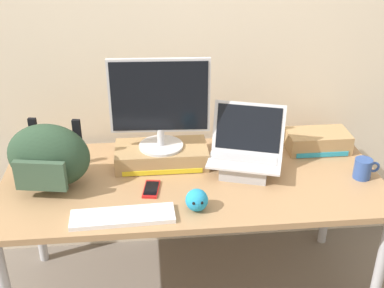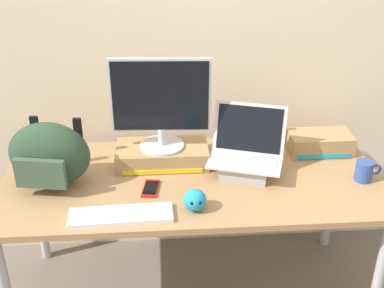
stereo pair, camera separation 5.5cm
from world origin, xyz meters
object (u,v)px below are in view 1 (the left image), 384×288
Objects in this scene: desktop_monitor at (160,104)px; plush_toy at (197,200)px; cell_phone at (151,189)px; toner_box_cyan at (317,141)px; toner_box_yellow at (161,155)px; messenger_backpack at (48,157)px; coffee_mug at (363,168)px; open_laptop at (245,159)px; external_keyboard at (123,216)px.

desktop_monitor reaches higher than plush_toy.
toner_box_cyan is at bearing 28.36° from cell_phone.
toner_box_yellow reaches higher than cell_phone.
messenger_backpack is at bearing 178.23° from cell_phone.
cell_phone is (-1.00, -0.01, -0.04)m from coffee_mug.
messenger_backpack reaches higher than toner_box_yellow.
toner_box_yellow is at bearing 27.25° from messenger_backpack.
open_laptop reaches higher than coffee_mug.
messenger_backpack is (-0.91, -0.04, 0.08)m from open_laptop.
open_laptop is at bearing -16.90° from toner_box_yellow.
messenger_backpack is 1.46m from coffee_mug.
cell_phone is (0.45, -0.09, -0.15)m from messenger_backpack.
plush_toy is 0.84m from toner_box_cyan.
messenger_backpack is at bearing 177.11° from coffee_mug.
plush_toy reaches higher than toner_box_yellow.
external_keyboard is 1.13m from toner_box_cyan.
cell_phone is at bearing -160.55° from toner_box_cyan.
external_keyboard is 0.32m from plush_toy.
desktop_monitor reaches higher than messenger_backpack.
cell_phone is at bearing -147.20° from open_laptop.
coffee_mug is (1.46, -0.07, -0.10)m from messenger_backpack.
messenger_backpack is (-0.33, 0.29, 0.14)m from external_keyboard.
external_keyboard is 3.52× the size of coffee_mug.
external_keyboard is 1.37× the size of toner_box_cyan.
desktop_monitor is 1.49× the size of toner_box_cyan.
plush_toy is (-0.81, -0.19, -0.00)m from coffee_mug.
desktop_monitor is 0.87m from toner_box_cyan.
toner_box_yellow is at bearing 166.25° from coffee_mug.
toner_box_yellow is 1.03× the size of external_keyboard.
external_keyboard is at bearing -108.81° from desktop_monitor.
open_laptop reaches higher than plush_toy.
open_laptop is 3.24× the size of coffee_mug.
cell_phone is (-0.06, -0.24, -0.04)m from toner_box_yellow.
coffee_mug reaches higher than toner_box_yellow.
toner_box_cyan reaches higher than toner_box_yellow.
toner_box_yellow is 0.82m from toner_box_cyan.
desktop_monitor is 3.13× the size of cell_phone.
external_keyboard is at bearing -31.39° from messenger_backpack.
toner_box_cyan is (0.69, 0.48, 0.00)m from plush_toy.
cell_phone is 0.48× the size of toner_box_cyan.
external_keyboard reaches higher than cell_phone.
toner_box_cyan reaches higher than external_keyboard.
coffee_mug is (0.54, -0.11, -0.02)m from open_laptop.
external_keyboard is at bearing -112.01° from toner_box_yellow.
toner_box_yellow is 0.95× the size of desktop_monitor.
external_keyboard is 4.50× the size of plush_toy.
toner_box_yellow is 0.25m from cell_phone.
coffee_mug is (0.94, -0.23, 0.00)m from toner_box_yellow.
coffee_mug is (0.94, -0.23, -0.27)m from desktop_monitor.
coffee_mug is at bearing -67.34° from toner_box_cyan.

